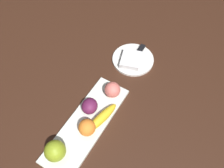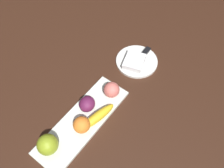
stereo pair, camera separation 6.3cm
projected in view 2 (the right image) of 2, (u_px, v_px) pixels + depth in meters
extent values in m
plane|color=#381E13|center=(76.00, 122.00, 0.98)|extent=(2.40, 2.40, 0.00)
cube|color=white|center=(83.00, 121.00, 0.98)|extent=(0.45, 0.15, 0.01)
sphere|color=#8FA623|center=(48.00, 145.00, 0.87)|extent=(0.08, 0.08, 0.08)
ellipsoid|color=yellow|center=(97.00, 117.00, 0.96)|extent=(0.17, 0.07, 0.04)
sphere|color=orange|center=(82.00, 125.00, 0.93)|extent=(0.07, 0.07, 0.07)
sphere|color=#E57065|center=(112.00, 90.00, 1.02)|extent=(0.07, 0.07, 0.07)
ellipsoid|color=#621D46|center=(87.00, 104.00, 0.99)|extent=(0.09, 0.08, 0.06)
cylinder|color=white|center=(137.00, 61.00, 1.16)|extent=(0.20, 0.20, 0.01)
cube|color=white|center=(134.00, 62.00, 1.13)|extent=(0.13, 0.12, 0.03)
cube|color=silver|center=(138.00, 62.00, 1.15)|extent=(0.15, 0.03, 0.00)
cube|color=black|center=(144.00, 53.00, 1.18)|extent=(0.09, 0.03, 0.01)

